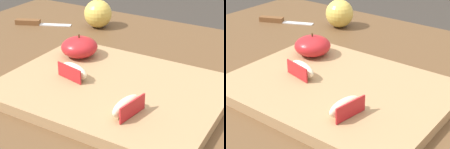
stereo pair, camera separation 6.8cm
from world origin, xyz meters
The scene contains 7 objects.
dining_table centered at (0.00, 0.00, 0.63)m, with size 1.28×0.90×0.73m.
cutting_board centered at (-0.06, -0.01, 0.74)m, with size 0.40×0.31×0.02m.
apple_half_skin_up centered at (-0.19, 0.06, 0.77)m, with size 0.08×0.08×0.05m.
apple_wedge_front centered at (-0.14, -0.03, 0.77)m, with size 0.07×0.04×0.03m.
apple_wedge_middle centered at (0.01, -0.09, 0.77)m, with size 0.03×0.07×0.03m.
paring_knife centered at (-0.47, 0.22, 0.74)m, with size 0.15×0.08×0.01m.
whole_apple_golden centered at (-0.29, 0.30, 0.77)m, with size 0.08×0.08×0.08m.
Camera 2 is at (0.31, -0.50, 1.07)m, focal length 59.56 mm.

